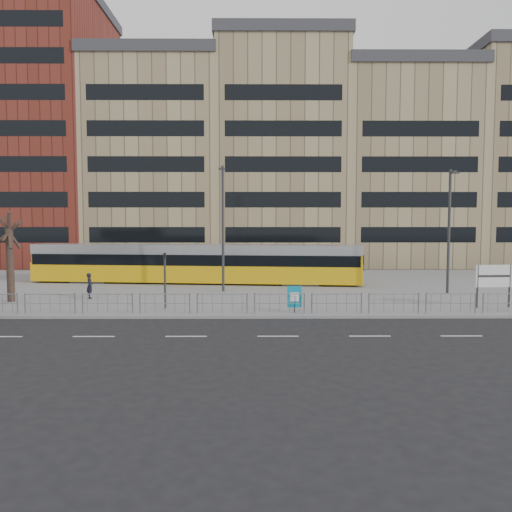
{
  "coord_description": "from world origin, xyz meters",
  "views": [
    {
      "loc": [
        0.92,
        -25.35,
        5.0
      ],
      "look_at": [
        1.1,
        6.0,
        2.8
      ],
      "focal_mm": 35.0,
      "sensor_mm": 36.0,
      "label": 1
    }
  ],
  "objects_px": {
    "station_sign": "(494,278)",
    "bare_tree": "(8,210)",
    "tram": "(194,264)",
    "traffic_light_west": "(165,273)",
    "lamp_post_west": "(223,223)",
    "ad_panel": "(294,297)",
    "pedestrian": "(90,286)",
    "lamp_post_east": "(449,226)"
  },
  "relations": [
    {
      "from": "ad_panel",
      "to": "lamp_post_east",
      "type": "height_order",
      "value": "lamp_post_east"
    },
    {
      "from": "lamp_post_west",
      "to": "lamp_post_east",
      "type": "distance_m",
      "value": 15.15
    },
    {
      "from": "station_sign",
      "to": "pedestrian",
      "type": "relative_size",
      "value": 1.5
    },
    {
      "from": "station_sign",
      "to": "bare_tree",
      "type": "xyz_separation_m",
      "value": [
        -28.12,
        2.23,
        3.85
      ]
    },
    {
      "from": "pedestrian",
      "to": "lamp_post_east",
      "type": "bearing_deg",
      "value": -101.68
    },
    {
      "from": "lamp_post_west",
      "to": "bare_tree",
      "type": "relative_size",
      "value": 1.18
    },
    {
      "from": "traffic_light_west",
      "to": "bare_tree",
      "type": "xyz_separation_m",
      "value": [
        -9.72,
        2.38,
        3.55
      ]
    },
    {
      "from": "ad_panel",
      "to": "lamp_post_west",
      "type": "distance_m",
      "value": 9.91
    },
    {
      "from": "pedestrian",
      "to": "tram",
      "type": "bearing_deg",
      "value": -52.73
    },
    {
      "from": "ad_panel",
      "to": "traffic_light_west",
      "type": "distance_m",
      "value": 7.31
    },
    {
      "from": "ad_panel",
      "to": "bare_tree",
      "type": "xyz_separation_m",
      "value": [
        -16.81,
        3.77,
        4.69
      ]
    },
    {
      "from": "pedestrian",
      "to": "traffic_light_west",
      "type": "distance_m",
      "value": 6.53
    },
    {
      "from": "ad_panel",
      "to": "pedestrian",
      "type": "height_order",
      "value": "pedestrian"
    },
    {
      "from": "station_sign",
      "to": "tram",
      "type": "bearing_deg",
      "value": 144.18
    },
    {
      "from": "tram",
      "to": "ad_panel",
      "type": "xyz_separation_m",
      "value": [
        6.78,
        -12.66,
        -0.69
      ]
    },
    {
      "from": "station_sign",
      "to": "lamp_post_west",
      "type": "height_order",
      "value": "lamp_post_west"
    },
    {
      "from": "lamp_post_east",
      "to": "bare_tree",
      "type": "distance_m",
      "value": 27.85
    },
    {
      "from": "station_sign",
      "to": "lamp_post_west",
      "type": "bearing_deg",
      "value": 153.01
    },
    {
      "from": "ad_panel",
      "to": "tram",
      "type": "bearing_deg",
      "value": 111.41
    },
    {
      "from": "bare_tree",
      "to": "traffic_light_west",
      "type": "bearing_deg",
      "value": -13.77
    },
    {
      "from": "traffic_light_west",
      "to": "lamp_post_west",
      "type": "height_order",
      "value": "lamp_post_west"
    },
    {
      "from": "ad_panel",
      "to": "lamp_post_east",
      "type": "distance_m",
      "value": 13.37
    },
    {
      "from": "ad_panel",
      "to": "lamp_post_west",
      "type": "bearing_deg",
      "value": 111.05
    },
    {
      "from": "tram",
      "to": "traffic_light_west",
      "type": "distance_m",
      "value": 11.28
    },
    {
      "from": "tram",
      "to": "traffic_light_west",
      "type": "height_order",
      "value": "traffic_light_west"
    },
    {
      "from": "pedestrian",
      "to": "bare_tree",
      "type": "relative_size",
      "value": 0.22
    },
    {
      "from": "pedestrian",
      "to": "lamp_post_east",
      "type": "height_order",
      "value": "lamp_post_east"
    },
    {
      "from": "ad_panel",
      "to": "bare_tree",
      "type": "relative_size",
      "value": 0.19
    },
    {
      "from": "lamp_post_west",
      "to": "traffic_light_west",
      "type": "bearing_deg",
      "value": -112.99
    },
    {
      "from": "traffic_light_west",
      "to": "lamp_post_east",
      "type": "xyz_separation_m",
      "value": [
        17.94,
        5.5,
        2.53
      ]
    },
    {
      "from": "tram",
      "to": "station_sign",
      "type": "distance_m",
      "value": 21.24
    },
    {
      "from": "tram",
      "to": "station_sign",
      "type": "xyz_separation_m",
      "value": [
        18.1,
        -11.12,
        0.15
      ]
    },
    {
      "from": "pedestrian",
      "to": "traffic_light_west",
      "type": "xyz_separation_m",
      "value": [
        5.35,
        -3.55,
        1.17
      ]
    },
    {
      "from": "ad_panel",
      "to": "lamp_post_east",
      "type": "bearing_deg",
      "value": 25.65
    },
    {
      "from": "traffic_light_west",
      "to": "lamp_post_west",
      "type": "distance_m",
      "value": 7.75
    },
    {
      "from": "station_sign",
      "to": "pedestrian",
      "type": "distance_m",
      "value": 24.02
    },
    {
      "from": "ad_panel",
      "to": "bare_tree",
      "type": "bearing_deg",
      "value": 160.59
    },
    {
      "from": "ad_panel",
      "to": "lamp_post_west",
      "type": "xyz_separation_m",
      "value": [
        -4.26,
        8.07,
        3.86
      ]
    },
    {
      "from": "traffic_light_west",
      "to": "station_sign",
      "type": "bearing_deg",
      "value": -10.16
    },
    {
      "from": "station_sign",
      "to": "lamp_post_west",
      "type": "distance_m",
      "value": 17.15
    },
    {
      "from": "tram",
      "to": "traffic_light_west",
      "type": "relative_size",
      "value": 8.33
    },
    {
      "from": "bare_tree",
      "to": "station_sign",
      "type": "bearing_deg",
      "value": -4.54
    }
  ]
}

